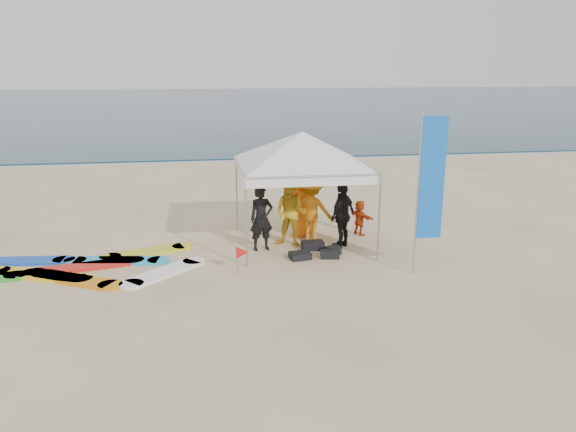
{
  "coord_description": "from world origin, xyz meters",
  "views": [
    {
      "loc": [
        -1.9,
        -10.02,
        4.66
      ],
      "look_at": [
        0.08,
        2.6,
        1.2
      ],
      "focal_mm": 35.0,
      "sensor_mm": 36.0,
      "label": 1
    }
  ],
  "objects_px": {
    "person_orange_a": "(312,210)",
    "person_yellow": "(291,213)",
    "feather_flag": "(430,181)",
    "person_black_a": "(261,218)",
    "person_orange_b": "(303,204)",
    "marker_pennant": "(242,253)",
    "person_black_b": "(342,215)",
    "canopy_tent": "(302,132)",
    "person_seated": "(360,218)",
    "surfboard_spread": "(77,268)"
  },
  "relations": [
    {
      "from": "person_yellow",
      "to": "person_seated",
      "type": "height_order",
      "value": "person_yellow"
    },
    {
      "from": "person_yellow",
      "to": "feather_flag",
      "type": "distance_m",
      "value": 3.9
    },
    {
      "from": "feather_flag",
      "to": "person_black_b",
      "type": "bearing_deg",
      "value": 123.1
    },
    {
      "from": "person_black_b",
      "to": "feather_flag",
      "type": "height_order",
      "value": "feather_flag"
    },
    {
      "from": "person_black_a",
      "to": "marker_pennant",
      "type": "relative_size",
      "value": 2.63
    },
    {
      "from": "person_yellow",
      "to": "surfboard_spread",
      "type": "distance_m",
      "value": 5.41
    },
    {
      "from": "person_orange_b",
      "to": "marker_pennant",
      "type": "bearing_deg",
      "value": 20.35
    },
    {
      "from": "person_yellow",
      "to": "marker_pennant",
      "type": "distance_m",
      "value": 2.34
    },
    {
      "from": "feather_flag",
      "to": "surfboard_spread",
      "type": "height_order",
      "value": "feather_flag"
    },
    {
      "from": "marker_pennant",
      "to": "surfboard_spread",
      "type": "height_order",
      "value": "marker_pennant"
    },
    {
      "from": "canopy_tent",
      "to": "person_black_a",
      "type": "bearing_deg",
      "value": -162.32
    },
    {
      "from": "canopy_tent",
      "to": "marker_pennant",
      "type": "bearing_deg",
      "value": -131.29
    },
    {
      "from": "person_orange_a",
      "to": "feather_flag",
      "type": "xyz_separation_m",
      "value": [
        2.09,
        -2.81,
        1.3
      ]
    },
    {
      "from": "person_black_b",
      "to": "canopy_tent",
      "type": "height_order",
      "value": "canopy_tent"
    },
    {
      "from": "person_black_b",
      "to": "marker_pennant",
      "type": "height_order",
      "value": "person_black_b"
    },
    {
      "from": "person_black_a",
      "to": "person_black_b",
      "type": "distance_m",
      "value": 2.12
    },
    {
      "from": "person_black_b",
      "to": "surfboard_spread",
      "type": "bearing_deg",
      "value": -38.78
    },
    {
      "from": "canopy_tent",
      "to": "person_yellow",
      "type": "bearing_deg",
      "value": -154.87
    },
    {
      "from": "marker_pennant",
      "to": "surfboard_spread",
      "type": "distance_m",
      "value": 3.95
    },
    {
      "from": "surfboard_spread",
      "to": "person_seated",
      "type": "bearing_deg",
      "value": 12.97
    },
    {
      "from": "person_black_a",
      "to": "person_yellow",
      "type": "height_order",
      "value": "person_yellow"
    },
    {
      "from": "person_yellow",
      "to": "person_orange_a",
      "type": "height_order",
      "value": "person_yellow"
    },
    {
      "from": "person_black_a",
      "to": "marker_pennant",
      "type": "bearing_deg",
      "value": -122.46
    },
    {
      "from": "surfboard_spread",
      "to": "person_yellow",
      "type": "bearing_deg",
      "value": 10.75
    },
    {
      "from": "person_yellow",
      "to": "surfboard_spread",
      "type": "relative_size",
      "value": 0.3
    },
    {
      "from": "person_black_a",
      "to": "person_yellow",
      "type": "xyz_separation_m",
      "value": [
        0.79,
        0.2,
        0.05
      ]
    },
    {
      "from": "person_black_a",
      "to": "person_orange_b",
      "type": "relative_size",
      "value": 0.92
    },
    {
      "from": "surfboard_spread",
      "to": "person_black_b",
      "type": "bearing_deg",
      "value": 6.04
    },
    {
      "from": "marker_pennant",
      "to": "surfboard_spread",
      "type": "bearing_deg",
      "value": 167.79
    },
    {
      "from": "person_yellow",
      "to": "person_seated",
      "type": "bearing_deg",
      "value": 48.39
    },
    {
      "from": "person_orange_a",
      "to": "canopy_tent",
      "type": "relative_size",
      "value": 0.38
    },
    {
      "from": "canopy_tent",
      "to": "surfboard_spread",
      "type": "bearing_deg",
      "value": -168.36
    },
    {
      "from": "person_black_b",
      "to": "marker_pennant",
      "type": "bearing_deg",
      "value": -15.69
    },
    {
      "from": "person_black_b",
      "to": "canopy_tent",
      "type": "bearing_deg",
      "value": -69.08
    },
    {
      "from": "surfboard_spread",
      "to": "person_orange_b",
      "type": "bearing_deg",
      "value": 17.68
    },
    {
      "from": "feather_flag",
      "to": "person_black_a",
      "type": "bearing_deg",
      "value": 147.3
    },
    {
      "from": "person_orange_a",
      "to": "marker_pennant",
      "type": "bearing_deg",
      "value": 70.37
    },
    {
      "from": "person_orange_a",
      "to": "marker_pennant",
      "type": "xyz_separation_m",
      "value": [
        -2.05,
        -2.17,
        -0.38
      ]
    },
    {
      "from": "person_black_a",
      "to": "canopy_tent",
      "type": "bearing_deg",
      "value": 6.22
    },
    {
      "from": "marker_pennant",
      "to": "person_seated",
      "type": "bearing_deg",
      "value": 35.76
    },
    {
      "from": "person_seated",
      "to": "feather_flag",
      "type": "bearing_deg",
      "value": 167.36
    },
    {
      "from": "person_black_b",
      "to": "person_black_a",
      "type": "bearing_deg",
      "value": -47.42
    },
    {
      "from": "person_orange_a",
      "to": "person_black_b",
      "type": "relative_size",
      "value": 1.01
    },
    {
      "from": "canopy_tent",
      "to": "marker_pennant",
      "type": "distance_m",
      "value": 3.63
    },
    {
      "from": "person_black_a",
      "to": "person_seated",
      "type": "distance_m",
      "value": 3.03
    },
    {
      "from": "person_orange_a",
      "to": "person_seated",
      "type": "distance_m",
      "value": 1.53
    },
    {
      "from": "person_orange_b",
      "to": "person_seated",
      "type": "xyz_separation_m",
      "value": [
        1.6,
        -0.14,
        -0.42
      ]
    },
    {
      "from": "person_orange_a",
      "to": "person_yellow",
      "type": "bearing_deg",
      "value": 52.01
    },
    {
      "from": "canopy_tent",
      "to": "surfboard_spread",
      "type": "height_order",
      "value": "canopy_tent"
    },
    {
      "from": "canopy_tent",
      "to": "person_orange_a",
      "type": "bearing_deg",
      "value": 31.06
    }
  ]
}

